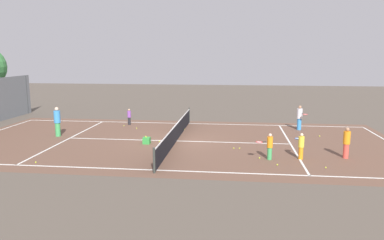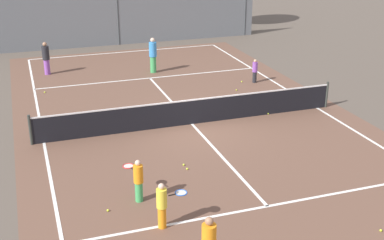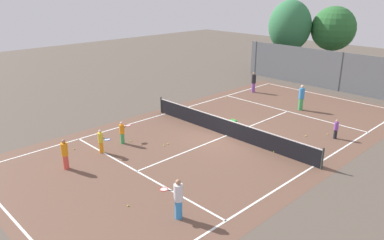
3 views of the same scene
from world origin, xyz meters
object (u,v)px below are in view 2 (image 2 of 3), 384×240
(player_5, at_px, (255,71))
(tennis_ball_4, at_px, (236,90))
(player_4, at_px, (153,55))
(tennis_ball_0, at_px, (108,210))
(player_1, at_px, (163,205))
(tennis_ball_6, at_px, (268,114))
(player_0, at_px, (46,58))
(tennis_ball_9, at_px, (184,165))
(tennis_ball_8, at_px, (177,116))
(tennis_ball_1, at_px, (381,230))
(tennis_ball_3, at_px, (139,192))
(tennis_ball_2, at_px, (242,82))
(tennis_ball_7, at_px, (45,92))
(ball_crate, at_px, (160,109))
(tennis_ball_5, at_px, (187,169))
(player_6, at_px, (138,180))

(player_5, xyz_separation_m, tennis_ball_4, (-1.31, -0.88, -0.55))
(tennis_ball_4, bearing_deg, player_4, 124.35)
(tennis_ball_0, bearing_deg, tennis_ball_4, 48.64)
(player_1, xyz_separation_m, player_5, (7.54, 10.53, -0.08))
(player_1, distance_m, tennis_ball_6, 8.97)
(tennis_ball_0, bearing_deg, player_4, 69.85)
(player_0, bearing_deg, tennis_ball_9, -74.57)
(tennis_ball_8, bearing_deg, tennis_ball_1, -75.33)
(player_5, distance_m, tennis_ball_6, 4.34)
(player_4, distance_m, tennis_ball_8, 6.50)
(tennis_ball_0, bearing_deg, tennis_ball_3, 34.89)
(tennis_ball_3, bearing_deg, tennis_ball_2, 50.96)
(tennis_ball_6, relative_size, tennis_ball_7, 1.00)
(tennis_ball_8, bearing_deg, player_5, 33.02)
(player_0, distance_m, ball_crate, 8.19)
(tennis_ball_4, distance_m, tennis_ball_8, 4.21)
(tennis_ball_5, relative_size, tennis_ball_7, 1.00)
(tennis_ball_1, bearing_deg, player_4, 96.27)
(ball_crate, xyz_separation_m, tennis_ball_6, (4.07, -1.55, -0.15))
(tennis_ball_0, height_order, tennis_ball_1, same)
(tennis_ball_9, bearing_deg, tennis_ball_6, 35.28)
(ball_crate, relative_size, tennis_ball_7, 6.45)
(player_4, distance_m, ball_crate, 5.98)
(player_0, bearing_deg, tennis_ball_5, -74.87)
(player_4, bearing_deg, tennis_ball_2, -40.18)
(player_5, distance_m, player_6, 11.95)
(player_4, xyz_separation_m, player_5, (4.13, -3.25, -0.33))
(player_0, distance_m, tennis_ball_4, 9.72)
(player_1, bearing_deg, tennis_ball_3, 95.03)
(tennis_ball_7, bearing_deg, tennis_ball_1, -62.90)
(player_4, distance_m, player_6, 12.83)
(player_5, xyz_separation_m, tennis_ball_6, (-1.33, -4.09, -0.55))
(player_4, height_order, player_5, player_4)
(player_4, distance_m, tennis_ball_6, 7.91)
(player_6, distance_m, tennis_ball_2, 11.79)
(ball_crate, distance_m, tennis_ball_5, 5.16)
(tennis_ball_4, relative_size, tennis_ball_6, 1.00)
(tennis_ball_2, distance_m, tennis_ball_6, 4.38)
(player_1, xyz_separation_m, player_6, (-0.28, 1.50, -0.00))
(player_0, xyz_separation_m, tennis_ball_3, (1.57, -13.24, -0.81))
(tennis_ball_4, bearing_deg, player_6, -128.62)
(tennis_ball_7, bearing_deg, tennis_ball_3, -79.35)
(player_0, relative_size, tennis_ball_5, 24.97)
(tennis_ball_5, relative_size, tennis_ball_9, 1.00)
(tennis_ball_5, bearing_deg, tennis_ball_6, 37.81)
(tennis_ball_2, distance_m, tennis_ball_5, 9.57)
(tennis_ball_3, height_order, tennis_ball_5, same)
(tennis_ball_0, distance_m, tennis_ball_7, 10.99)
(player_0, distance_m, tennis_ball_0, 14.00)
(tennis_ball_2, relative_size, tennis_ball_3, 1.00)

